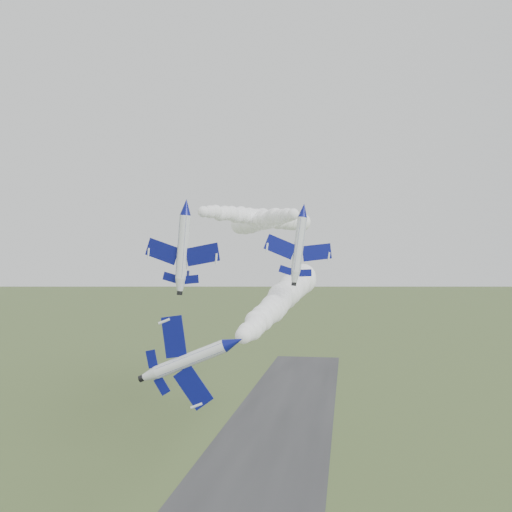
% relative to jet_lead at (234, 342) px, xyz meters
% --- Properties ---
extents(runway, '(24.00, 260.00, 0.04)m').
position_rel_jet_lead_xyz_m(runway, '(-4.35, 40.48, -28.23)').
color(runway, '#2D2D30').
rests_on(runway, ground).
extents(jet_lead, '(3.93, 11.32, 8.74)m').
position_rel_jet_lead_xyz_m(jet_lead, '(0.00, 0.00, 0.00)').
color(jet_lead, white).
extents(smoke_trail_jet_lead, '(5.67, 67.88, 5.62)m').
position_rel_jet_lead_xyz_m(smoke_trail_jet_lead, '(0.71, 36.17, 2.41)').
color(smoke_trail_jet_lead, white).
extents(jet_pair_left, '(12.06, 14.27, 3.57)m').
position_rel_jet_lead_xyz_m(jet_pair_left, '(-12.67, 26.85, 16.19)').
color(jet_pair_left, white).
extents(smoke_trail_jet_pair_left, '(16.93, 70.40, 4.78)m').
position_rel_jet_lead_xyz_m(smoke_trail_jet_pair_left, '(-6.42, 65.64, 17.70)').
color(smoke_trail_jet_pair_left, white).
extents(jet_pair_right, '(9.81, 11.36, 3.06)m').
position_rel_jet_lead_xyz_m(jet_pair_right, '(4.81, 26.26, 15.36)').
color(jet_pair_right, white).
extents(smoke_trail_jet_pair_right, '(25.22, 52.81, 4.65)m').
position_rel_jet_lead_xyz_m(smoke_trail_jet_pair_right, '(-5.64, 54.96, 16.30)').
color(smoke_trail_jet_pair_right, white).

